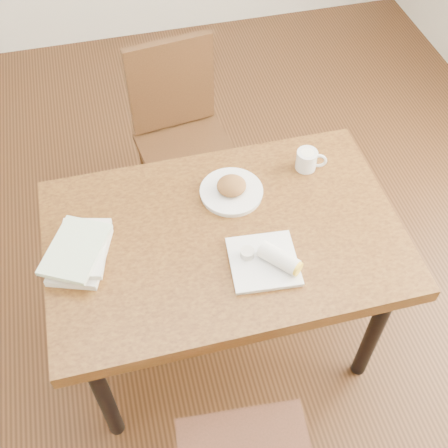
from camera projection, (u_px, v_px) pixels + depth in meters
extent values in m
cube|color=#472814|center=(224.00, 334.00, 2.57)|extent=(4.00, 5.00, 0.01)
cube|color=brown|center=(224.00, 238.00, 2.01)|extent=(1.26, 0.82, 0.06)
cylinder|color=black|center=(103.00, 395.00, 2.03)|extent=(0.06, 0.06, 0.69)
cylinder|color=black|center=(374.00, 331.00, 2.19)|extent=(0.06, 0.06, 0.69)
cylinder|color=black|center=(87.00, 260.00, 2.40)|extent=(0.06, 0.06, 0.69)
cylinder|color=black|center=(319.00, 213.00, 2.57)|extent=(0.06, 0.06, 0.69)
cylinder|color=#492214|center=(286.00, 435.00, 2.06)|extent=(0.04, 0.04, 0.45)
cylinder|color=#412712|center=(211.00, 156.00, 2.97)|extent=(0.04, 0.04, 0.45)
cylinder|color=#412712|center=(146.00, 174.00, 2.89)|extent=(0.04, 0.04, 0.45)
cylinder|color=#412712|center=(237.00, 204.00, 2.76)|extent=(0.04, 0.04, 0.45)
cylinder|color=#412712|center=(167.00, 225.00, 2.68)|extent=(0.04, 0.04, 0.45)
cube|color=#412712|center=(188.00, 153.00, 2.63)|extent=(0.47, 0.47, 0.04)
cube|color=#412712|center=(171.00, 84.00, 2.54)|extent=(0.40, 0.09, 0.45)
cylinder|color=white|center=(231.00, 193.00, 2.09)|extent=(0.23, 0.23, 0.01)
cylinder|color=white|center=(231.00, 191.00, 2.08)|extent=(0.24, 0.24, 0.01)
ellipsoid|color=#B27538|center=(232.00, 186.00, 2.06)|extent=(0.14, 0.13, 0.06)
cylinder|color=white|center=(306.00, 160.00, 2.15)|extent=(0.08, 0.08, 0.08)
torus|color=white|center=(319.00, 161.00, 2.15)|extent=(0.07, 0.03, 0.07)
cylinder|color=tan|center=(308.00, 153.00, 2.12)|extent=(0.07, 0.07, 0.01)
cylinder|color=#F2E5CC|center=(308.00, 152.00, 2.12)|extent=(0.05, 0.05, 0.00)
cube|color=white|center=(263.00, 262.00, 1.89)|extent=(0.24, 0.24, 0.01)
cube|color=white|center=(263.00, 261.00, 1.89)|extent=(0.25, 0.25, 0.01)
cylinder|color=white|center=(279.00, 258.00, 1.86)|extent=(0.13, 0.14, 0.06)
cylinder|color=yellow|center=(297.00, 268.00, 1.83)|extent=(0.05, 0.05, 0.05)
cylinder|color=silver|center=(247.00, 253.00, 1.89)|extent=(0.05, 0.05, 0.03)
cylinder|color=red|center=(247.00, 251.00, 1.88)|extent=(0.04, 0.04, 0.01)
cube|color=white|center=(80.00, 256.00, 1.90)|extent=(0.25, 0.29, 0.03)
cube|color=silver|center=(82.00, 248.00, 1.89)|extent=(0.22, 0.28, 0.02)
cube|color=#9FCE89|center=(75.00, 249.00, 1.87)|extent=(0.27, 0.30, 0.02)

